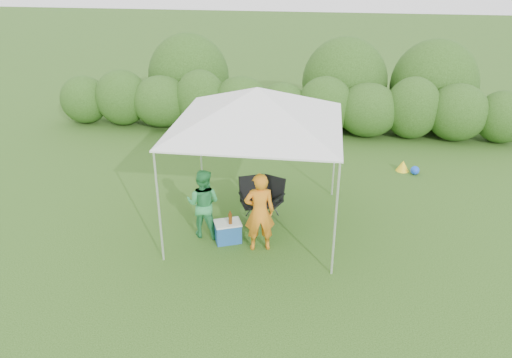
# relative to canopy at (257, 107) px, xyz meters

# --- Properties ---
(ground) EXTENTS (70.00, 70.00, 0.00)m
(ground) POSITION_rel_canopy_xyz_m (0.00, -0.50, -2.46)
(ground) COLOR #355C1D
(hedge) EXTENTS (13.90, 1.53, 1.80)m
(hedge) POSITION_rel_canopy_xyz_m (0.00, 5.50, -1.64)
(hedge) COLOR #2E551A
(hedge) RESTS_ON ground
(canopy) EXTENTS (3.10, 3.10, 2.83)m
(canopy) POSITION_rel_canopy_xyz_m (0.00, 0.00, 0.00)
(canopy) COLOR silver
(canopy) RESTS_ON ground
(chair_right) EXTENTS (0.65, 0.63, 0.86)m
(chair_right) POSITION_rel_canopy_xyz_m (0.24, 0.33, -1.97)
(chair_right) COLOR black
(chair_right) RESTS_ON ground
(chair_left) EXTENTS (0.69, 0.67, 0.91)m
(chair_left) POSITION_rel_canopy_xyz_m (-0.11, 0.20, -1.95)
(chair_left) COLOR black
(chair_left) RESTS_ON ground
(man) EXTENTS (0.63, 0.49, 1.54)m
(man) POSITION_rel_canopy_xyz_m (0.16, -0.89, -1.69)
(man) COLOR orange
(man) RESTS_ON ground
(woman) EXTENTS (0.72, 0.59, 1.38)m
(woman) POSITION_rel_canopy_xyz_m (-0.96, -0.56, -1.77)
(woman) COLOR #319550
(woman) RESTS_ON ground
(cooler) EXTENTS (0.59, 0.52, 0.41)m
(cooler) POSITION_rel_canopy_xyz_m (-0.46, -0.73, -2.25)
(cooler) COLOR #215499
(cooler) RESTS_ON ground
(bottle) EXTENTS (0.07, 0.07, 0.26)m
(bottle) POSITION_rel_canopy_xyz_m (-0.40, -0.77, -1.92)
(bottle) COLOR #592D0C
(bottle) RESTS_ON cooler
(lawn_toy) EXTENTS (0.54, 0.45, 0.27)m
(lawn_toy) POSITION_rel_canopy_xyz_m (3.32, 3.03, -2.33)
(lawn_toy) COLOR yellow
(lawn_toy) RESTS_ON ground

